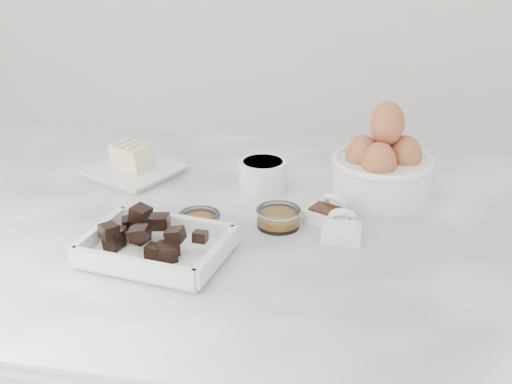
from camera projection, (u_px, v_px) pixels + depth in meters
marble_slab at (240, 233)px, 1.14m from camera, size 1.20×0.80×0.04m
chocolate_dish at (156, 243)px, 1.02m from camera, size 0.22×0.18×0.05m
butter_plate at (133, 165)px, 1.30m from camera, size 0.19×0.19×0.06m
sugar_ramekin at (263, 174)px, 1.24m from camera, size 0.09×0.09×0.05m
egg_bowl at (383, 166)px, 1.20m from camera, size 0.17×0.17×0.17m
honey_bowl at (279, 217)px, 1.11m from camera, size 0.07×0.07×0.03m
zest_bowl at (199, 221)px, 1.10m from camera, size 0.07×0.07×0.03m
vanilla_spoon at (327, 212)px, 1.13m from camera, size 0.08×0.09×0.04m
salt_spoon at (342, 228)px, 1.08m from camera, size 0.06×0.07×0.04m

